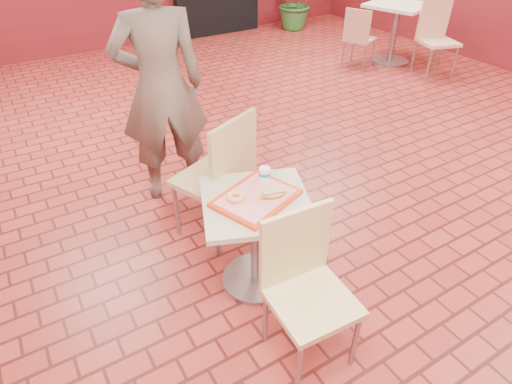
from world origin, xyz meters
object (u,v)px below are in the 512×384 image
chair_main_back (221,173)px  paper_cup (265,174)px  second_table (396,23)px  ring_donut (236,197)px  long_john_donut (273,193)px  customer (161,87)px  chair_second_front (436,34)px  potted_plant (296,1)px  main_table (256,228)px  chair_main_front (305,282)px  serving_tray (256,198)px  chair_second_left (359,35)px

chair_main_back → paper_cup: 0.47m
second_table → ring_donut: bearing=-146.7°
long_john_donut → customer: bearing=96.6°
chair_second_front → potted_plant: (-0.20, 3.04, -0.07)m
main_table → long_john_donut: 0.29m
customer → chair_second_front: (4.30, 0.87, -0.40)m
chair_main_front → serving_tray: 0.59m
main_table → chair_second_left: bearing=39.8°
chair_main_back → second_table: 4.73m
customer → ring_donut: size_ratio=17.58×
long_john_donut → paper_cup: size_ratio=1.90×
second_table → paper_cup: bearing=-145.9°
paper_cup → chair_second_front: bearing=26.6°
customer → chair_second_left: customer is taller
long_john_donut → main_table: bearing=147.6°
potted_plant → long_john_donut: bearing=-126.8°
chair_main_back → main_table: bearing=63.5°
chair_main_back → chair_second_left: chair_main_back is taller
long_john_donut → chair_second_left: 4.55m
chair_second_front → chair_main_front: bearing=-129.2°
chair_second_left → second_table: bearing=-120.8°
serving_tray → paper_cup: size_ratio=5.26×
chair_main_front → chair_second_left: 4.97m
serving_tray → ring_donut: ring_donut is taller
main_table → second_table: size_ratio=0.80×
serving_tray → second_table: 5.04m
chair_main_front → ring_donut: 0.64m
long_john_donut → second_table: (4.07, 2.90, -0.16)m
paper_cup → chair_second_front: size_ratio=0.09×
customer → chair_main_front: bearing=101.9°
chair_main_back → paper_cup: size_ratio=11.33×
chair_main_front → chair_main_back: bearing=90.1°
chair_main_back → serving_tray: (-0.03, -0.53, 0.13)m
ring_donut → long_john_donut: size_ratio=0.64×
chair_main_back → long_john_donut: chair_main_back is taller
long_john_donut → chair_second_left: chair_second_left is taller
chair_main_front → ring_donut: chair_main_front is taller
ring_donut → serving_tray: bearing=-18.7°
chair_main_front → long_john_donut: 0.56m
chair_main_back → ring_donut: size_ratio=9.23×
customer → second_table: 4.52m
long_john_donut → second_table: bearing=35.4°
main_table → chair_second_front: bearing=27.1°
customer → potted_plant: 5.69m
serving_tray → long_john_donut: (0.09, -0.06, 0.04)m
customer → second_table: size_ratio=2.27×
paper_cup → chair_second_left: bearing=39.7°
main_table → chair_main_front: (-0.03, -0.56, 0.05)m
main_table → chair_main_back: chair_main_back is taller
main_table → second_table: second_table is taller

